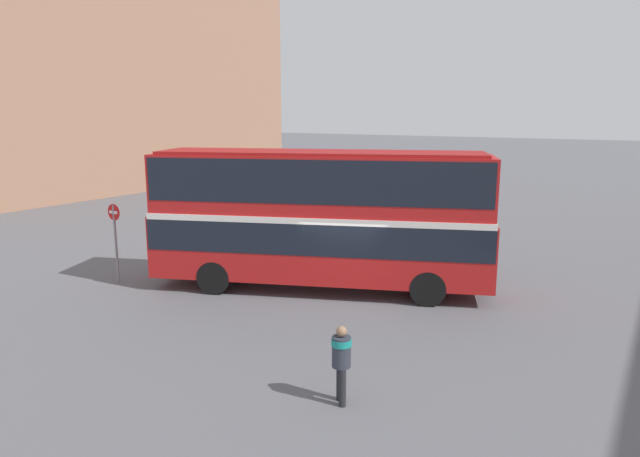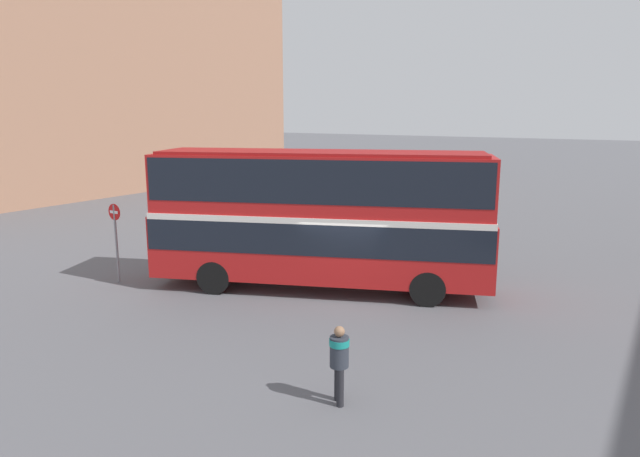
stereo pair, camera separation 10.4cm
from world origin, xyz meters
name	(u,v)px [view 2 (the right image)]	position (x,y,z in m)	size (l,w,h in m)	color
ground_plane	(350,298)	(0.00, 0.00, 0.00)	(240.00, 240.00, 0.00)	#5B5B60
building_row_left	(92,67)	(-30.61, 13.87, 9.16)	(12.07, 33.99, 18.31)	#9E7056
double_decker_bus	(320,211)	(-1.32, 0.29, 2.63)	(11.10, 6.41, 4.57)	red
pedestrian_foreground	(339,357)	(3.07, -5.96, 1.01)	(0.57, 0.57, 1.65)	#232328
no_entry_sign	(116,231)	(-7.66, -2.77, 1.79)	(0.57, 0.08, 2.75)	gray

